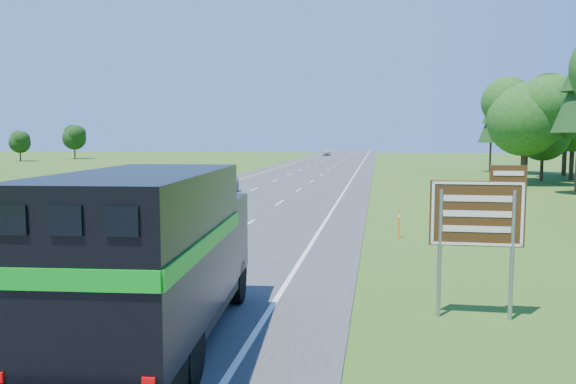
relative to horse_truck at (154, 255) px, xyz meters
The scene contains 7 objects.
road 46.25m from the horse_truck, 94.64° to the left, with size 15.00×260.00×0.04m, color #38383A.
lane_markings 46.25m from the horse_truck, 94.64° to the left, with size 11.15×260.00×0.01m.
horse_truck is the anchor object (origin of this frame).
white_suv 30.76m from the horse_truck, 104.40° to the left, with size 2.78×6.02×1.67m, color white.
far_car 116.96m from the horse_truck, 93.56° to the left, with size 1.79×4.46×1.52m, color #B1B1B8.
exit_sign 7.39m from the horse_truck, 25.20° to the left, with size 2.15×0.11×3.64m.
delineator 14.69m from the horse_truck, 68.92° to the left, with size 0.10×0.06×1.22m.
Camera 1 is at (8.08, -6.40, 4.29)m, focal length 35.00 mm.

